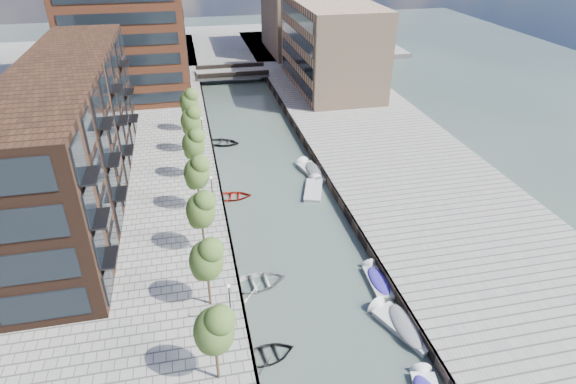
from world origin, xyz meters
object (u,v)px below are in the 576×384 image
object	(u,v)px
sloop_1	(268,357)
sloop_3	(257,285)
motorboat_3	(377,279)
motorboat_4	(312,171)
tree_2	(201,208)
tree_0	(214,329)
car	(304,84)
bridge	(232,73)
tree_1	(206,258)
motorboat_2	(314,189)
tree_6	(189,101)
motorboat_1	(400,324)
tree_3	(196,171)
tree_4	(193,143)
sloop_2	(233,198)
tree_5	(191,120)
sloop_4	(222,144)

from	to	relation	value
sloop_1	sloop_3	distance (m)	7.61
motorboat_3	motorboat_4	bearing A→B (deg)	90.90
tree_2	sloop_3	world-z (taller)	tree_2
tree_0	car	world-z (taller)	tree_0
bridge	tree_2	xyz separation A→B (m)	(-8.50, -54.00, 3.92)
tree_1	motorboat_2	size ratio (longest dim) A/B	1.08
tree_1	car	distance (m)	54.27
tree_0	motorboat_3	bearing A→B (deg)	29.40
sloop_1	tree_6	bearing A→B (deg)	-4.48
motorboat_3	motorboat_1	bearing A→B (deg)	-92.47
tree_0	tree_1	distance (m)	7.00
tree_3	motorboat_3	world-z (taller)	tree_3
tree_1	tree_4	size ratio (longest dim) A/B	1.00
sloop_2	tree_5	bearing A→B (deg)	23.76
sloop_3	car	distance (m)	50.56
tree_0	motorboat_3	distance (m)	16.77
sloop_4	motorboat_2	xyz separation A→B (m)	(8.91, -14.64, 0.10)
tree_0	sloop_1	world-z (taller)	tree_0
tree_4	tree_1	bearing A→B (deg)	-90.00
tree_4	motorboat_3	distance (m)	25.03
tree_5	sloop_4	world-z (taller)	tree_5
tree_0	sloop_3	size ratio (longest dim) A/B	1.17
bridge	tree_0	distance (m)	68.64
sloop_2	sloop_4	size ratio (longest dim) A/B	0.85
tree_5	motorboat_4	distance (m)	15.99
tree_6	motorboat_2	world-z (taller)	tree_6
tree_5	motorboat_2	xyz separation A→B (m)	(12.76, -10.80, -5.21)
bridge	tree_5	size ratio (longest dim) A/B	2.18
tree_3	tree_6	world-z (taller)	same
motorboat_2	car	distance (m)	33.96
tree_0	sloop_2	size ratio (longest dim) A/B	1.49
tree_0	tree_5	xyz separation A→B (m)	(0.00, 35.00, 0.00)
tree_2	motorboat_2	xyz separation A→B (m)	(12.76, 10.20, -5.21)
sloop_1	tree_0	bearing A→B (deg)	107.75
sloop_2	motorboat_2	distance (m)	9.12
sloop_4	motorboat_4	bearing A→B (deg)	-117.01
bridge	sloop_2	xyz separation A→B (m)	(-4.86, -43.77, -1.39)
motorboat_2	motorboat_3	world-z (taller)	motorboat_2
tree_6	motorboat_4	xyz separation A→B (m)	(13.59, -13.71, -5.08)
tree_4	sloop_3	bearing A→B (deg)	-77.98
tree_3	motorboat_2	bearing A→B (deg)	14.07
tree_4	tree_3	bearing A→B (deg)	-90.00
sloop_4	motorboat_4	xyz separation A→B (m)	(9.74, -10.55, 0.23)
sloop_4	car	world-z (taller)	car
tree_3	motorboat_1	size ratio (longest dim) A/B	1.01
tree_6	motorboat_2	size ratio (longest dim) A/B	1.08
tree_2	sloop_2	size ratio (longest dim) A/B	1.49
tree_1	tree_5	xyz separation A→B (m)	(0.00, 28.00, 0.00)
tree_6	sloop_4	bearing A→B (deg)	-39.37
tree_1	motorboat_2	bearing A→B (deg)	53.42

